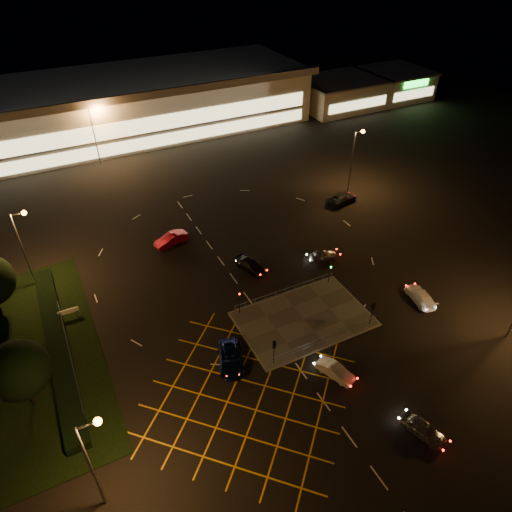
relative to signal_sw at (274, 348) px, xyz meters
name	(u,v)px	position (x,y,z in m)	size (l,w,h in m)	color
ground	(279,314)	(4.00, 5.99, -2.37)	(180.00, 180.00, 0.00)	black
pedestrian_island	(304,319)	(6.00, 3.99, -2.31)	(14.00, 9.00, 0.12)	#4C4944
grass_verge	(6,365)	(-24.00, 11.99, -2.33)	(18.00, 30.00, 0.08)	black
hedge	(57,344)	(-19.00, 11.99, -1.87)	(2.00, 26.00, 1.00)	black
supermarket	(131,104)	(4.00, 67.95, 2.95)	(72.00, 26.50, 10.50)	beige
retail_unit_a	(340,93)	(50.00, 59.97, 0.85)	(18.80, 14.80, 6.35)	beige
retail_unit_b	(394,83)	(66.00, 59.95, 0.85)	(14.80, 14.80, 6.35)	beige
streetlight_sw	(93,454)	(-17.56, -6.01, 4.20)	(1.78, 0.56, 10.03)	slate
streetlight_nw	(23,239)	(-19.56, 23.99, 4.20)	(1.78, 0.56, 10.03)	slate
streetlight_ne	(355,152)	(28.44, 25.99, 4.20)	(1.78, 0.56, 10.03)	slate
streetlight_far_left	(96,129)	(-5.56, 53.99, 4.20)	(1.78, 0.56, 10.03)	slate
streetlight_far_right	(291,93)	(34.44, 55.99, 4.20)	(1.78, 0.56, 10.03)	slate
signal_sw	(274,348)	(0.00, 0.00, 0.00)	(0.28, 0.30, 3.15)	black
signal_se	(373,309)	(12.00, 0.00, 0.00)	(0.28, 0.30, 3.15)	black
signal_nw	(239,298)	(0.00, 7.99, 0.00)	(0.28, 0.30, 3.15)	black
signal_ne	(330,268)	(12.00, 7.99, 0.00)	(0.28, 0.30, 3.15)	black
tree_e	(18,370)	(-22.00, 5.99, 2.28)	(5.40, 5.40, 7.35)	black
car_near_silver	(424,429)	(7.86, -12.63, -1.69)	(1.60, 3.97, 1.35)	#B5B9BC
car_queue_white	(335,371)	(4.66, -3.96, -1.72)	(1.36, 3.91, 1.29)	#BBBBBB
car_left_blue	(231,359)	(-3.80, 1.99, -1.65)	(2.37, 5.14, 1.43)	#0A1641
car_far_dkgrey	(251,266)	(4.74, 14.56, -1.71)	(1.84, 4.52, 1.31)	black
car_right_silver	(324,255)	(14.18, 12.40, -1.75)	(1.45, 3.61, 1.23)	#9C9DA3
car_circ_red	(171,239)	(-2.49, 24.55, -1.59)	(1.64, 4.69, 1.55)	maroon
car_east_grey	(342,198)	(24.89, 23.27, -1.66)	(2.34, 5.08, 1.41)	black
car_approach_white	(420,296)	(19.71, 0.53, -1.69)	(1.88, 4.64, 1.35)	white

